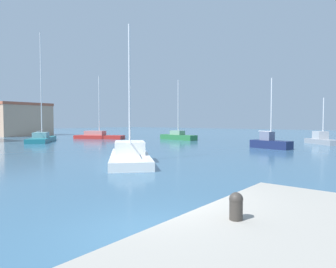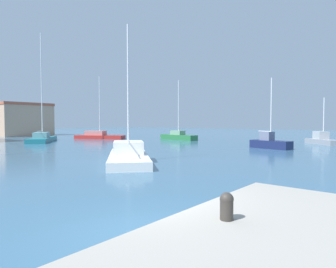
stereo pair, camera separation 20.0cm
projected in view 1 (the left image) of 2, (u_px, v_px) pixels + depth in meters
water at (110, 147)px, 31.32m from camera, size 160.00×160.00×0.00m
mooring_bollard at (236, 205)px, 5.23m from camera, size 0.25×0.25×0.50m
sailboat_teal_distant_north at (42, 138)px, 38.73m from camera, size 7.27×8.49×14.40m
sailboat_red_near_pier at (98, 136)px, 45.37m from camera, size 5.56×7.77×9.67m
sailboat_grey_behind_lamppost at (322, 140)px, 34.55m from camera, size 4.49×4.66×5.49m
sailboat_white_center_channel at (130, 155)px, 19.42m from camera, size 7.39×7.90×9.06m
sailboat_navy_inner_mooring at (270, 142)px, 29.07m from camera, size 2.17×4.24×7.00m
sailboat_green_outer_mooring at (178, 136)px, 43.08m from camera, size 2.22×6.31×8.78m
yacht_club at (22, 119)px, 54.66m from camera, size 9.20×6.34×6.14m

